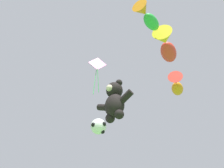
{
  "coord_description": "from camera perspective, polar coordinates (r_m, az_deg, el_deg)",
  "views": [
    {
      "loc": [
        5.72,
        -2.23,
        1.39
      ],
      "look_at": [
        -0.37,
        4.84,
        8.71
      ],
      "focal_mm": 40.0,
      "sensor_mm": 36.0,
      "label": 1
    }
  ],
  "objects": [
    {
      "name": "teddy_bear_kite",
      "position": [
        12.36,
        0.55,
        -3.85
      ],
      "size": [
        2.24,
        0.99,
        2.27
      ],
      "color": "black"
    },
    {
      "name": "fish_kite_tangerine",
      "position": [
        15.87,
        14.55,
        -0.1
      ],
      "size": [
        1.46,
        2.01,
        0.88
      ],
      "color": "orange"
    },
    {
      "name": "fish_kite_emerald",
      "position": [
        12.46,
        8.01,
        15.11
      ],
      "size": [
        0.85,
        1.77,
        0.77
      ],
      "color": "green"
    },
    {
      "name": "soccer_ball_kite",
      "position": [
        12.02,
        -3.08,
        -9.65
      ],
      "size": [
        0.83,
        0.82,
        0.76
      ],
      "color": "white"
    },
    {
      "name": "fish_kite_crimson",
      "position": [
        13.74,
        12.3,
        8.67
      ],
      "size": [
        1.61,
        2.45,
        1.04
      ],
      "color": "red"
    },
    {
      "name": "diamond_kite",
      "position": [
        14.74,
        -3.38,
        3.9
      ],
      "size": [
        0.69,
        0.88,
        2.78
      ],
      "color": "#E53F9E"
    }
  ]
}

